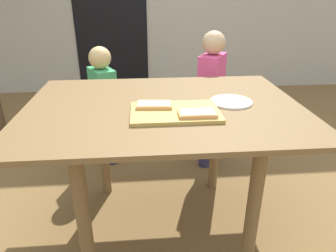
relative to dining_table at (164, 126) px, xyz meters
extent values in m
plane|color=brown|center=(0.00, 0.00, -0.65)|extent=(16.00, 16.00, 0.00)
cube|color=black|center=(-0.47, 2.66, 0.35)|extent=(0.90, 0.02, 2.00)
cube|color=brown|center=(0.00, 0.00, 0.10)|extent=(1.35, 0.98, 0.02)
cylinder|color=brown|center=(-0.37, -0.37, -0.28)|extent=(0.06, 0.06, 0.74)
cylinder|color=brown|center=(0.37, -0.37, -0.28)|extent=(0.06, 0.06, 0.74)
cylinder|color=brown|center=(-0.37, 0.37, -0.28)|extent=(0.06, 0.06, 0.74)
cylinder|color=brown|center=(0.37, 0.37, -0.28)|extent=(0.06, 0.06, 0.74)
cube|color=tan|center=(0.04, -0.12, 0.12)|extent=(0.40, 0.26, 0.02)
cube|color=#E39C58|center=(0.13, -0.19, 0.14)|extent=(0.17, 0.10, 0.02)
cube|color=#FBE297|center=(0.13, -0.19, 0.15)|extent=(0.15, 0.09, 0.00)
cube|color=#E39C58|center=(-0.05, -0.06, 0.14)|extent=(0.17, 0.11, 0.02)
cube|color=#FBE297|center=(-0.05, -0.06, 0.15)|extent=(0.16, 0.10, 0.00)
cylinder|color=white|center=(0.34, 0.01, 0.12)|extent=(0.21, 0.21, 0.01)
cylinder|color=#2B2E48|center=(-0.43, 0.88, -0.45)|extent=(0.09, 0.09, 0.41)
cylinder|color=#2B2E48|center=(-0.37, 0.75, -0.45)|extent=(0.09, 0.09, 0.41)
cube|color=#3FA566|center=(-0.40, 0.81, -0.07)|extent=(0.23, 0.28, 0.34)
sphere|color=#D8B776|center=(-0.40, 0.81, 0.18)|extent=(0.16, 0.16, 0.16)
cylinder|color=#313055|center=(0.43, 0.77, -0.41)|extent=(0.09, 0.09, 0.48)
cylinder|color=#313055|center=(0.36, 0.65, -0.41)|extent=(0.09, 0.09, 0.48)
cube|color=#E54C8C|center=(0.40, 0.71, 0.02)|extent=(0.24, 0.28, 0.38)
sphere|color=tan|center=(0.40, 0.71, 0.29)|extent=(0.16, 0.16, 0.16)
camera|label=1|loc=(-0.10, -1.41, 0.64)|focal=32.90mm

